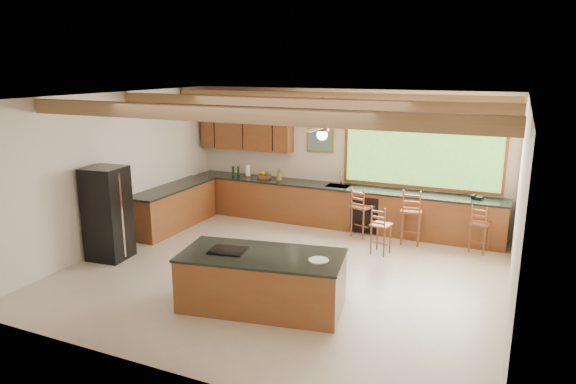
% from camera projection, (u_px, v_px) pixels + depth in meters
% --- Properties ---
extents(ground, '(7.20, 7.20, 0.00)m').
position_uv_depth(ground, '(283.00, 272.00, 8.89)').
color(ground, '#C0B59F').
rests_on(ground, ground).
extents(room_shell, '(7.27, 6.54, 3.02)m').
position_uv_depth(room_shell, '(289.00, 140.00, 9.01)').
color(room_shell, beige).
rests_on(room_shell, ground).
extents(counter_run, '(7.12, 3.10, 1.22)m').
position_uv_depth(counter_run, '(297.00, 206.00, 11.34)').
color(counter_run, brown).
rests_on(counter_run, ground).
extents(island, '(2.53, 1.51, 0.85)m').
position_uv_depth(island, '(262.00, 280.00, 7.54)').
color(island, brown).
rests_on(island, ground).
extents(refrigerator, '(0.73, 0.72, 1.72)m').
position_uv_depth(refrigerator, '(108.00, 213.00, 9.37)').
color(refrigerator, black).
rests_on(refrigerator, ground).
extents(bar_stool_a, '(0.48, 0.48, 1.06)m').
position_uv_depth(bar_stool_a, '(361.00, 208.00, 10.59)').
color(bar_stool_a, brown).
rests_on(bar_stool_a, ground).
extents(bar_stool_b, '(0.44, 0.44, 1.14)m').
position_uv_depth(bar_stool_b, '(411.00, 212.00, 10.14)').
color(bar_stool_b, brown).
rests_on(bar_stool_b, ground).
extents(bar_stool_c, '(0.40, 0.40, 0.95)m').
position_uv_depth(bar_stool_c, '(381.00, 226.00, 9.61)').
color(bar_stool_c, brown).
rests_on(bar_stool_c, ground).
extents(bar_stool_d, '(0.40, 0.40, 0.95)m').
position_uv_depth(bar_stool_d, '(480.00, 225.00, 9.69)').
color(bar_stool_d, brown).
rests_on(bar_stool_d, ground).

